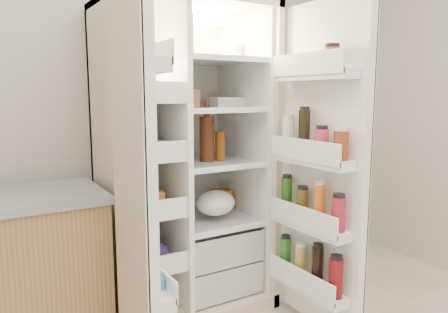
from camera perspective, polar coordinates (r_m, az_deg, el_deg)
wall_back at (r=2.82m, az=-11.67°, el=9.49°), size 4.00×0.02×2.70m
refrigerator at (r=2.61m, az=-5.47°, el=-3.61°), size 0.92×0.70×1.80m
freezer_door at (r=1.85m, az=-11.83°, el=-4.15°), size 0.15×0.40×1.72m
fridge_door at (r=2.29m, az=12.87°, el=-2.32°), size 0.17×0.58×1.72m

